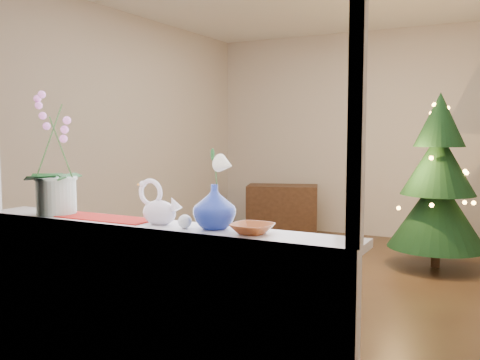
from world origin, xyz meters
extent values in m
plane|color=#3E2719|center=(0.00, 0.00, 0.00)|extent=(5.00, 5.00, 0.00)
cube|color=beige|center=(0.00, 2.50, 1.35)|extent=(4.50, 0.10, 2.70)
cube|color=beige|center=(0.00, -2.50, 1.35)|extent=(4.50, 0.10, 2.70)
cube|color=beige|center=(-2.25, 0.00, 1.35)|extent=(0.10, 5.00, 2.70)
cube|color=white|center=(0.00, -2.46, 0.44)|extent=(2.20, 0.08, 0.88)
cube|color=white|center=(0.00, -2.37, 0.90)|extent=(2.20, 0.26, 0.04)
cube|color=maroon|center=(-0.38, -2.37, 0.92)|extent=(0.70, 0.20, 0.01)
imported|color=navy|center=(0.36, -2.36, 1.04)|extent=(0.30, 0.30, 0.25)
sphere|color=silver|center=(0.23, -2.42, 0.95)|extent=(0.07, 0.07, 0.07)
imported|color=brown|center=(0.58, -2.39, 0.94)|extent=(0.17, 0.17, 0.04)
cube|color=black|center=(-1.09, 1.89, 0.34)|extent=(1.01, 0.72, 0.68)
camera|label=1|loc=(1.65, -4.57, 1.39)|focal=40.00mm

